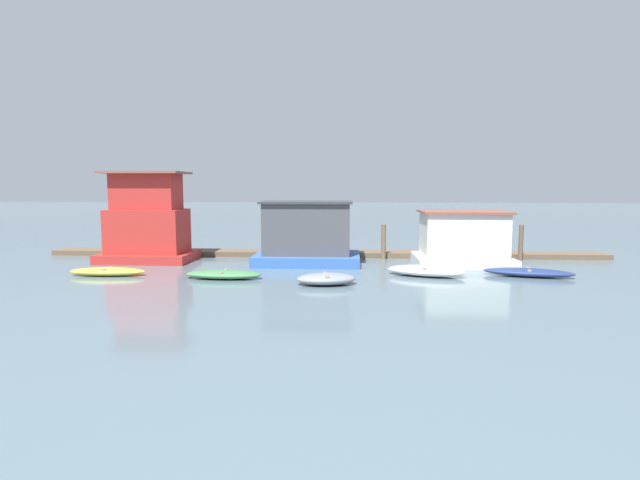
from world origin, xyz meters
name	(u,v)px	position (x,y,z in m)	size (l,w,h in m)	color
ground_plane	(321,263)	(0.00, 0.00, 0.00)	(200.00, 200.00, 0.00)	slate
dock_walkway	(324,253)	(0.00, 2.79, 0.15)	(33.80, 1.66, 0.30)	brown
houseboat_red	(148,223)	(-9.96, 0.17, 2.19)	(5.12, 3.54, 5.10)	red
houseboat_blue	(307,235)	(-0.75, -0.32, 1.59)	(5.77, 3.75, 3.47)	#3866B7
houseboat_white	(463,239)	(7.78, -0.04, 1.39)	(5.13, 3.97, 2.95)	white
dinghy_yellow	(107,271)	(-10.06, -4.59, 0.20)	(3.69, 1.15, 0.39)	yellow
dinghy_green	(224,274)	(-4.26, -5.01, 0.20)	(3.63, 1.38, 0.39)	#47844C
dinghy_grey	(326,279)	(0.58, -6.13, 0.25)	(2.81, 1.89, 0.50)	gray
dinghy_white	(426,271)	(5.28, -3.74, 0.25)	(3.98, 2.52, 0.49)	white
dinghy_navy	(528,272)	(10.13, -3.62, 0.20)	(4.25, 2.14, 0.40)	navy
mooring_post_far_right	(521,243)	(11.51, 1.70, 1.03)	(0.26, 0.26, 2.06)	brown
mooring_post_near_right	(324,246)	(0.08, 1.70, 0.72)	(0.29, 0.29, 1.44)	brown
mooring_post_centre	(384,242)	(3.59, 1.70, 1.02)	(0.27, 0.27, 2.05)	brown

